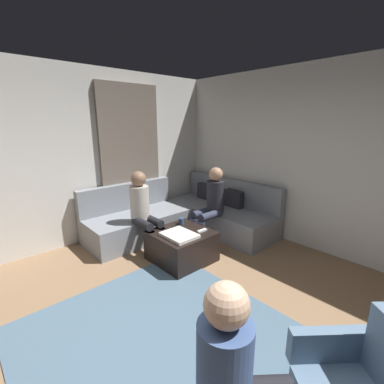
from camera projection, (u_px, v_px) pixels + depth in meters
ground_plane at (178, 379)px, 2.08m from camera, size 6.00×6.00×0.10m
wall_back at (344, 163)px, 3.64m from camera, size 6.00×0.12×2.70m
wall_left at (46, 160)px, 3.84m from camera, size 0.12×6.00×2.70m
curtain_panel at (131, 160)px, 4.63m from camera, size 0.06×1.10×2.50m
area_rug at (172, 350)px, 2.28m from camera, size 2.60×2.20×0.01m
sectional_couch at (185, 216)px, 4.71m from camera, size 2.10×2.55×0.87m
ottoman at (182, 246)px, 3.74m from camera, size 0.76×0.76×0.42m
folded_blanket at (179, 235)px, 3.53m from camera, size 0.44×0.36×0.04m
coffee_mug at (181, 221)px, 3.95m from camera, size 0.08×0.08×0.10m
game_remote at (202, 231)px, 3.70m from camera, size 0.05×0.15×0.02m
person_on_couch_back at (211, 202)px, 4.24m from camera, size 0.30×0.60×1.20m
person_on_couch_side at (143, 209)px, 3.90m from camera, size 0.60×0.30×1.20m
person_on_armchair at (243, 378)px, 1.34m from camera, size 0.53×0.56×1.18m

